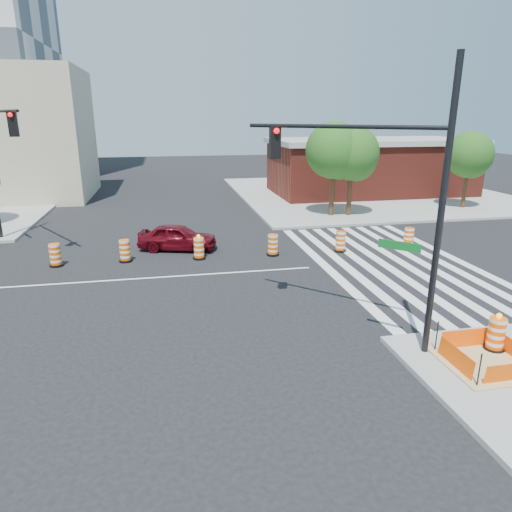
% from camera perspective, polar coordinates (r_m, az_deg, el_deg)
% --- Properties ---
extents(ground, '(120.00, 120.00, 0.00)m').
position_cam_1_polar(ground, '(19.40, -13.53, -2.72)').
color(ground, black).
rests_on(ground, ground).
extents(sidewalk_ne, '(22.00, 22.00, 0.15)m').
position_cam_1_polar(sidewalk_ne, '(40.57, 13.81, 7.64)').
color(sidewalk_ne, gray).
rests_on(sidewalk_ne, ground).
extents(crosswalk_east, '(6.75, 13.50, 0.01)m').
position_cam_1_polar(crosswalk_east, '(21.78, 16.55, -0.74)').
color(crosswalk_east, silver).
rests_on(crosswalk_east, ground).
extents(lane_centerline, '(14.00, 0.12, 0.01)m').
position_cam_1_polar(lane_centerline, '(19.39, -13.54, -2.70)').
color(lane_centerline, silver).
rests_on(lane_centerline, ground).
extents(excavation_pit, '(2.20, 2.20, 0.90)m').
position_cam_1_polar(excavation_pit, '(13.74, 26.73, -11.71)').
color(excavation_pit, tan).
rests_on(excavation_pit, ground).
extents(brick_storefront, '(16.50, 8.50, 4.60)m').
position_cam_1_polar(brick_storefront, '(40.28, 14.04, 10.78)').
color(brick_storefront, maroon).
rests_on(brick_storefront, ground).
extents(red_coupe, '(4.13, 2.57, 1.31)m').
position_cam_1_polar(red_coupe, '(23.00, -9.78, 2.35)').
color(red_coupe, '#540710').
rests_on(red_coupe, ground).
extents(signal_pole_se, '(4.28, 4.18, 7.74)m').
position_cam_1_polar(signal_pole_se, '(12.82, 15.34, 9.00)').
color(signal_pole_se, black).
rests_on(signal_pole_se, ground).
extents(pit_drum, '(0.57, 0.57, 1.13)m').
position_cam_1_polar(pit_drum, '(14.42, 27.80, -8.75)').
color(pit_drum, black).
rests_on(pit_drum, ground).
extents(tree_north_c, '(3.63, 3.60, 6.13)m').
position_cam_1_polar(tree_north_c, '(30.16, 9.76, 12.49)').
color(tree_north_c, '#382314').
rests_on(tree_north_c, ground).
extents(tree_north_d, '(3.47, 3.46, 5.88)m').
position_cam_1_polar(tree_north_d, '(30.41, 11.92, 12.10)').
color(tree_north_d, '#382314').
rests_on(tree_north_d, ground).
extents(tree_north_e, '(3.23, 3.21, 5.46)m').
position_cam_1_polar(tree_north_e, '(35.63, 25.11, 11.12)').
color(tree_north_e, '#382314').
rests_on(tree_north_e, ground).
extents(median_drum_2, '(0.60, 0.60, 1.02)m').
position_cam_1_polar(median_drum_2, '(22.09, -23.79, 0.02)').
color(median_drum_2, black).
rests_on(median_drum_2, ground).
extents(median_drum_3, '(0.60, 0.60, 1.02)m').
position_cam_1_polar(median_drum_3, '(21.70, -16.06, 0.54)').
color(median_drum_3, black).
rests_on(median_drum_3, ground).
extents(median_drum_4, '(0.60, 0.60, 1.18)m').
position_cam_1_polar(median_drum_4, '(21.41, -7.14, 0.90)').
color(median_drum_4, black).
rests_on(median_drum_4, ground).
extents(median_drum_5, '(0.60, 0.60, 1.02)m').
position_cam_1_polar(median_drum_5, '(21.81, 2.12, 1.29)').
color(median_drum_5, black).
rests_on(median_drum_5, ground).
extents(median_drum_6, '(0.60, 0.60, 1.02)m').
position_cam_1_polar(median_drum_6, '(22.80, 10.52, 1.72)').
color(median_drum_6, black).
rests_on(median_drum_6, ground).
extents(median_drum_7, '(0.60, 0.60, 1.02)m').
position_cam_1_polar(median_drum_7, '(24.35, 18.55, 2.09)').
color(median_drum_7, black).
rests_on(median_drum_7, ground).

